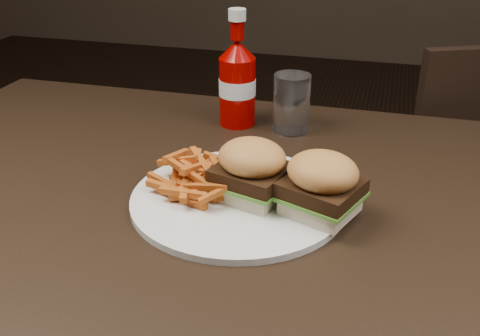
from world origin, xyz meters
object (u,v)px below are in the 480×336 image
(plate, at_px, (238,199))
(dining_table, at_px, (210,201))
(ketchup_bottle, at_px, (237,94))
(chair_far, at_px, (439,192))
(tumbler, at_px, (292,103))

(plate, bearing_deg, dining_table, 153.87)
(dining_table, distance_m, ketchup_bottle, 0.28)
(dining_table, bearing_deg, ketchup_bottle, 96.78)
(dining_table, bearing_deg, chair_far, 60.14)
(dining_table, distance_m, chair_far, 0.86)
(plate, height_order, ketchup_bottle, ketchup_bottle)
(ketchup_bottle, relative_size, tumbler, 1.29)
(dining_table, distance_m, plate, 0.06)
(plate, bearing_deg, ketchup_bottle, 105.90)
(dining_table, relative_size, plate, 3.91)
(plate, xyz_separation_m, ketchup_bottle, (-0.08, 0.29, 0.06))
(plate, distance_m, tumbler, 0.29)
(dining_table, distance_m, tumbler, 0.28)
(dining_table, height_order, tumbler, tumbler)
(plate, distance_m, ketchup_bottle, 0.30)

